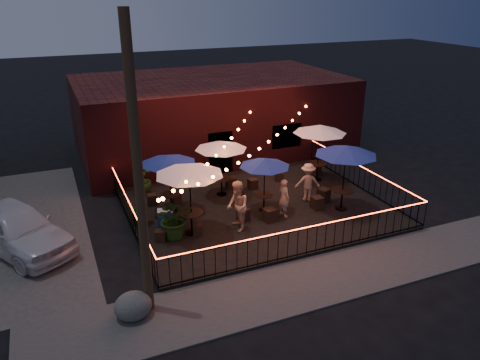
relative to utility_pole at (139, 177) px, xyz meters
The scene contains 36 objects.
ground 7.21m from the utility_pole, 25.71° to the left, with size 110.00×110.00×0.00m, color black.
patio 8.11m from the utility_pole, 40.43° to the left, with size 10.00×8.00×0.15m, color black.
sidewalk 6.74m from the utility_pole, ahead, with size 18.00×2.50×0.05m, color #3C3A38.
brick_building 14.27m from the utility_pole, 63.05° to the left, with size 14.00×8.00×4.00m.
utility_pole is the anchor object (origin of this frame).
fence_front 6.38m from the utility_pole, ahead, with size 10.00×0.04×1.04m.
fence_left 5.70m from the utility_pole, 85.03° to the left, with size 0.04×8.00×1.04m.
fence_right 11.85m from the utility_pole, 23.86° to the left, with size 0.04×8.00×1.04m.
festoon_lights 6.32m from the utility_pole, 44.40° to the left, with size 10.02×8.72×1.32m.
cafe_table_0 4.46m from the utility_pole, 56.33° to the left, with size 2.72×2.72×2.66m.
cafe_table_1 6.19m from the utility_pole, 68.92° to the left, with size 2.43×2.43×2.37m.
cafe_table_2 7.20m from the utility_pole, 37.07° to the left, with size 2.33×2.33×2.19m.
cafe_table_3 7.94m from the utility_pole, 54.08° to the left, with size 2.54×2.54×2.40m.
cafe_table_4 9.14m from the utility_pole, 20.11° to the left, with size 2.94×2.94×2.67m.
cafe_table_5 11.15m from the utility_pole, 33.71° to the left, with size 3.06×3.06×2.63m.
bistro_chair_0 5.11m from the utility_pole, 71.08° to the left, with size 0.35×0.35×0.41m, color black.
bistro_chair_1 5.55m from the utility_pole, 53.26° to the left, with size 0.34×0.34×0.40m, color black.
bistro_chair_2 7.58m from the utility_pole, 76.28° to the left, with size 0.37×0.37×0.44m, color black.
bistro_chair_3 7.61m from the utility_pole, 67.88° to the left, with size 0.35×0.35×0.41m, color black.
bistro_chair_4 6.85m from the utility_pole, 39.98° to the left, with size 0.39×0.39×0.47m, color black.
bistro_chair_5 7.23m from the utility_pole, 31.44° to the left, with size 0.43×0.43×0.51m, color black.
bistro_chair_6 9.25m from the utility_pole, 52.51° to the left, with size 0.43×0.43×0.51m, color black.
bistro_chair_7 9.50m from the utility_pole, 46.42° to the left, with size 0.37×0.37×0.44m, color black.
bistro_chair_8 9.10m from the utility_pole, 24.77° to the left, with size 0.42×0.42×0.50m, color black.
bistro_chair_9 9.88m from the utility_pole, 26.23° to the left, with size 0.43×0.43×0.51m, color black.
bistro_chair_10 10.75m from the utility_pole, 41.73° to the left, with size 0.35×0.35×0.41m, color black.
bistro_chair_11 12.21m from the utility_pole, 35.23° to the left, with size 0.37×0.37×0.44m, color black.
patron_a 7.62m from the utility_pole, 29.82° to the left, with size 0.56×0.37×1.53m, color #E2A58E.
patron_b 5.82m from the utility_pole, 38.16° to the left, with size 0.91×0.71×1.88m, color tan.
patron_c 9.31m from the utility_pole, 29.78° to the left, with size 1.04×0.60×1.62m, color beige.
potted_shrub_a 4.94m from the utility_pole, 63.56° to the left, with size 1.35×1.17×1.51m, color #16360B.
potted_shrub_b 5.98m from the utility_pole, 80.88° to the left, with size 0.71×0.57×1.29m, color #143D15.
potted_shrub_c 8.49m from the utility_pole, 79.13° to the left, with size 0.73×0.73×1.31m, color #153D13.
cooler 5.66m from the utility_pole, 69.52° to the left, with size 0.66×0.55×0.75m.
boulder 3.66m from the utility_pole, 158.63° to the right, with size 0.96×0.82×0.75m, color #474742.
car_white 6.83m from the utility_pole, 124.30° to the left, with size 1.94×4.81×1.64m, color silver.
Camera 1 is at (-7.27, -13.52, 8.36)m, focal length 35.00 mm.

